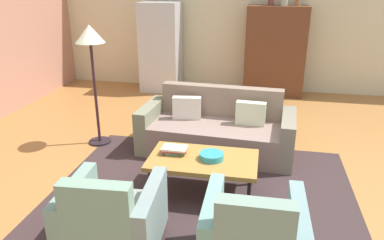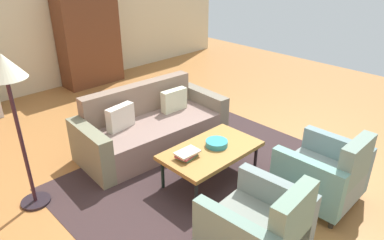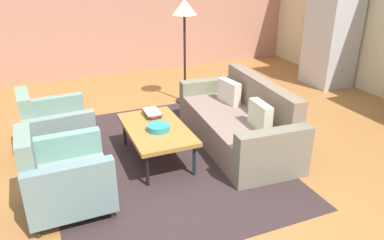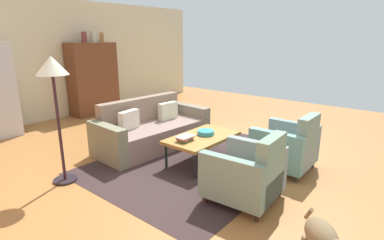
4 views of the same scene
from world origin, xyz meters
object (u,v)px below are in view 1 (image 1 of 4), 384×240
Objects in this scene: couch at (217,130)px; refrigerator at (161,47)px; book_stack at (174,150)px; floor_lamp at (91,45)px; coffee_table at (203,161)px; fruit_bowl at (212,156)px; cabinet at (275,52)px; armchair_left at (111,223)px.

refrigerator is at bearing -56.93° from couch.
book_stack is at bearing -72.31° from refrigerator.
coffee_table is at bearing -31.56° from floor_lamp.
fruit_bowl is at bearing 97.89° from couch.
couch is 1.79× the size of coffee_table.
floor_lamp is at bearing -129.64° from cabinet.
fruit_bowl is 0.44m from book_stack.
armchair_left is 1.26m from book_stack.
book_stack is at bearing -105.43° from cabinet.
cabinet is (1.38, 5.29, 0.56)m from armchair_left.
fruit_bowl is (0.10, -0.00, 0.07)m from coffee_table.
book_stack is 0.16× the size of cabinet.
armchair_left is at bearing -117.05° from coffee_table.
couch is at bearing 89.74° from coffee_table.
couch is at bearing 73.12° from book_stack.
floor_lamp is (-1.84, 1.07, 0.97)m from fruit_bowl.
coffee_table is at bearing -68.28° from refrigerator.
book_stack is 1.98m from floor_lamp.
book_stack reaches higher than fruit_bowl.
armchair_left reaches higher than couch.
coffee_table is at bearing 59.10° from armchair_left.
armchair_left is at bearing -120.67° from fruit_bowl.
book_stack is at bearing 172.49° from fruit_bowl.
couch is 1.19m from coffee_table.
coffee_table is 0.67× the size of cabinet.
floor_lamp reaches higher than couch.
cabinet reaches higher than coffee_table.
armchair_left is at bearing -62.85° from floor_lamp.
coffee_table is 4.49× the size of fruit_bowl.
floor_lamp is (-2.53, -3.05, 0.54)m from cabinet.
refrigerator is (-1.00, 5.18, 0.58)m from armchair_left.
fruit_bowl is (0.69, 1.17, 0.13)m from armchair_left.
refrigerator is (-2.38, -0.10, 0.03)m from cabinet.
fruit_bowl is 0.91× the size of book_stack.
armchair_left reaches higher than fruit_bowl.
cabinet is 2.39m from refrigerator.
couch is 2.44× the size of armchair_left.
armchair_left is 0.48× the size of refrigerator.
cabinet is 1.05× the size of floor_lamp.
refrigerator is at bearing 111.72° from coffee_table.
cabinet is at bearing 74.57° from book_stack.
armchair_left is at bearing -101.92° from book_stack.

